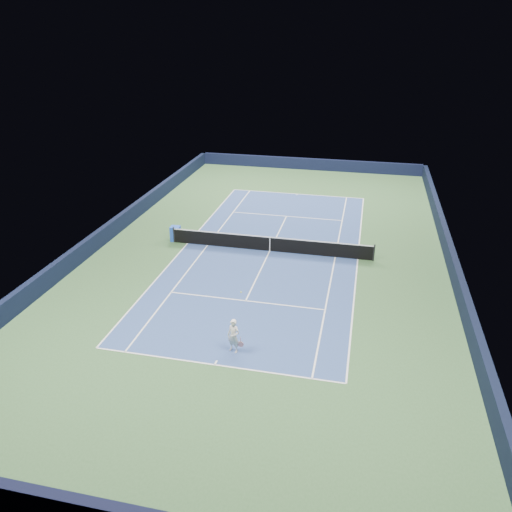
# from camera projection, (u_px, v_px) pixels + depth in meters

# --- Properties ---
(ground) EXTENTS (40.00, 40.00, 0.00)m
(ground) POSITION_uv_depth(u_px,v_px,m) (270.00, 251.00, 31.53)
(ground) COLOR #32552E
(ground) RESTS_ON ground
(wall_far) EXTENTS (22.00, 0.35, 1.10)m
(wall_far) POSITION_uv_depth(u_px,v_px,m) (309.00, 164.00, 48.81)
(wall_far) COLOR black
(wall_far) RESTS_ON ground
(wall_right) EXTENTS (0.35, 40.00, 1.10)m
(wall_right) POSITION_uv_depth(u_px,v_px,m) (451.00, 259.00, 29.14)
(wall_right) COLOR black
(wall_right) RESTS_ON ground
(wall_left) EXTENTS (0.35, 40.00, 1.10)m
(wall_left) POSITION_uv_depth(u_px,v_px,m) (112.00, 229.00, 33.45)
(wall_left) COLOR black
(wall_left) RESTS_ON ground
(court_surface) EXTENTS (10.97, 23.77, 0.01)m
(court_surface) POSITION_uv_depth(u_px,v_px,m) (270.00, 251.00, 31.53)
(court_surface) COLOR navy
(court_surface) RESTS_ON ground
(baseline_far) EXTENTS (10.97, 0.08, 0.00)m
(baseline_far) POSITION_uv_depth(u_px,v_px,m) (297.00, 194.00, 42.03)
(baseline_far) COLOR white
(baseline_far) RESTS_ON ground
(baseline_near) EXTENTS (10.97, 0.08, 0.00)m
(baseline_near) POSITION_uv_depth(u_px,v_px,m) (215.00, 365.00, 21.03)
(baseline_near) COLOR white
(baseline_near) RESTS_ON ground
(sideline_doubles_right) EXTENTS (0.08, 23.77, 0.00)m
(sideline_doubles_right) POSITION_uv_depth(u_px,v_px,m) (358.00, 259.00, 30.43)
(sideline_doubles_right) COLOR white
(sideline_doubles_right) RESTS_ON ground
(sideline_doubles_left) EXTENTS (0.08, 23.77, 0.00)m
(sideline_doubles_left) POSITION_uv_depth(u_px,v_px,m) (188.00, 243.00, 32.62)
(sideline_doubles_left) COLOR white
(sideline_doubles_left) RESTS_ON ground
(sideline_singles_right) EXTENTS (0.08, 23.77, 0.00)m
(sideline_singles_right) POSITION_uv_depth(u_px,v_px,m) (335.00, 257.00, 30.71)
(sideline_singles_right) COLOR white
(sideline_singles_right) RESTS_ON ground
(sideline_singles_left) EXTENTS (0.08, 23.77, 0.00)m
(sideline_singles_left) POSITION_uv_depth(u_px,v_px,m) (208.00, 245.00, 32.35)
(sideline_singles_left) COLOR white
(sideline_singles_left) RESTS_ON ground
(service_line_far) EXTENTS (8.23, 0.08, 0.00)m
(service_line_far) POSITION_uv_depth(u_px,v_px,m) (287.00, 216.00, 37.18)
(service_line_far) COLOR white
(service_line_far) RESTS_ON ground
(service_line_near) EXTENTS (8.23, 0.08, 0.00)m
(service_line_near) POSITION_uv_depth(u_px,v_px,m) (246.00, 301.00, 25.87)
(service_line_near) COLOR white
(service_line_near) RESTS_ON ground
(center_service_line) EXTENTS (0.08, 12.80, 0.00)m
(center_service_line) POSITION_uv_depth(u_px,v_px,m) (270.00, 251.00, 31.53)
(center_service_line) COLOR white
(center_service_line) RESTS_ON ground
(center_mark_far) EXTENTS (0.08, 0.30, 0.00)m
(center_mark_far) POSITION_uv_depth(u_px,v_px,m) (297.00, 194.00, 41.89)
(center_mark_far) COLOR white
(center_mark_far) RESTS_ON ground
(center_mark_near) EXTENTS (0.08, 0.30, 0.00)m
(center_mark_near) POSITION_uv_depth(u_px,v_px,m) (216.00, 363.00, 21.16)
(center_mark_near) COLOR white
(center_mark_near) RESTS_ON ground
(tennis_net) EXTENTS (12.90, 0.10, 1.07)m
(tennis_net) POSITION_uv_depth(u_px,v_px,m) (270.00, 244.00, 31.32)
(tennis_net) COLOR black
(tennis_net) RESTS_ON ground
(sponsor_cube) EXTENTS (0.64, 0.59, 1.00)m
(sponsor_cube) POSITION_uv_depth(u_px,v_px,m) (176.00, 234.00, 32.83)
(sponsor_cube) COLOR blue
(sponsor_cube) RESTS_ON ground
(tennis_player) EXTENTS (0.80, 1.31, 2.47)m
(tennis_player) POSITION_uv_depth(u_px,v_px,m) (234.00, 336.00, 21.57)
(tennis_player) COLOR white
(tennis_player) RESTS_ON ground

